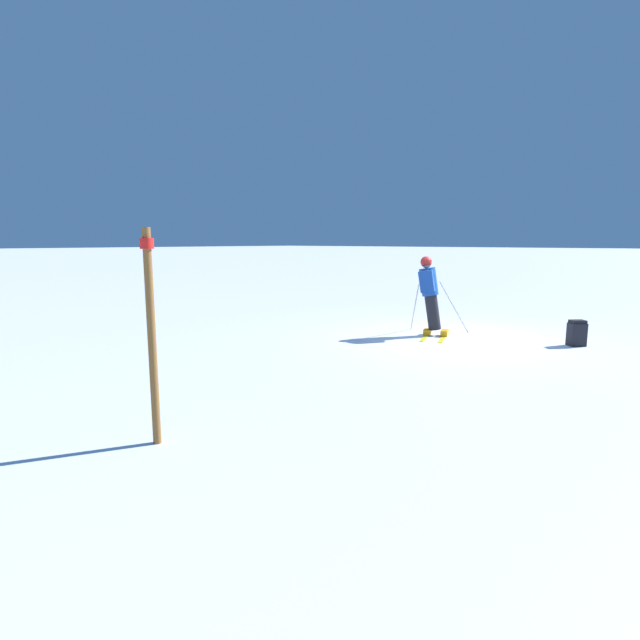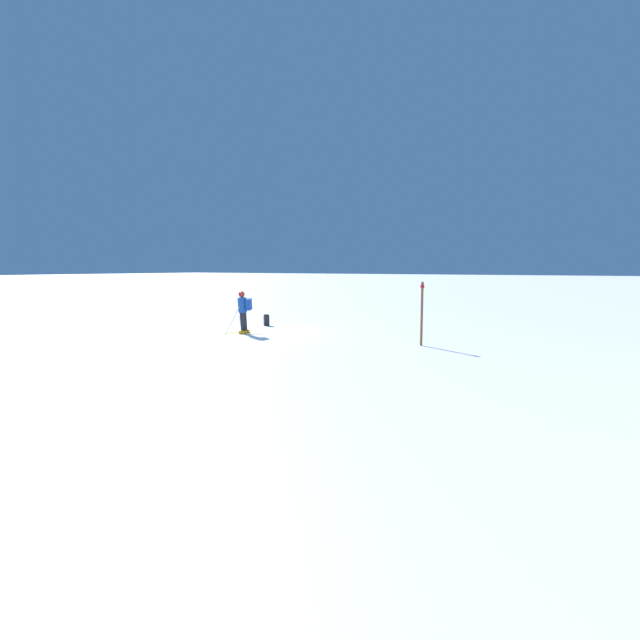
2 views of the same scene
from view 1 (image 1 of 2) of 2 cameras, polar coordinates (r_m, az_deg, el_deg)
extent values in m
plane|color=white|center=(10.74, 14.87, -1.98)|extent=(300.00, 300.00, 0.00)
cube|color=yellow|center=(10.89, 14.03, -1.77)|extent=(0.63, 1.51, 0.01)
cube|color=yellow|center=(10.93, 12.16, -1.66)|extent=(0.63, 1.51, 0.01)
cube|color=orange|center=(10.87, 14.05, -1.43)|extent=(0.23, 0.31, 0.12)
cube|color=orange|center=(10.92, 12.17, -1.32)|extent=(0.23, 0.31, 0.12)
cylinder|color=black|center=(10.84, 12.76, 0.84)|extent=(0.44, 0.37, 0.77)
cylinder|color=#194799|center=(10.78, 12.32, 4.29)|extent=(0.52, 0.47, 0.62)
sphere|color=tan|center=(10.77, 12.05, 6.36)|extent=(0.30, 0.28, 0.24)
sphere|color=#AD231E|center=(10.77, 12.04, 6.50)|extent=(0.34, 0.32, 0.28)
cube|color=#194293|center=(10.52, 12.10, 4.34)|extent=(0.39, 0.29, 0.48)
cylinder|color=#B7B7BC|center=(11.08, 15.10, 1.35)|extent=(0.42, 0.70, 1.16)
cylinder|color=#B7B7BC|center=(11.19, 10.77, 1.39)|extent=(0.42, 0.42, 1.09)
cube|color=black|center=(10.75, 27.28, -1.49)|extent=(0.37, 0.37, 0.44)
cube|color=black|center=(10.72, 27.37, -0.17)|extent=(0.33, 0.33, 0.06)
cylinder|color=brown|center=(5.08, -18.66, -2.04)|extent=(0.08, 0.08, 2.12)
cylinder|color=red|center=(4.99, -19.19, 8.27)|extent=(0.13, 0.13, 0.10)
camera|label=2|loc=(20.36, -58.12, 6.55)|focal=28.00mm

